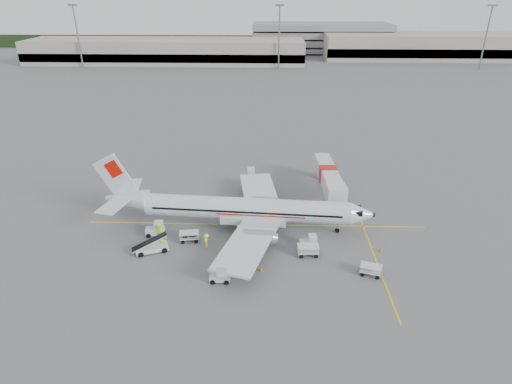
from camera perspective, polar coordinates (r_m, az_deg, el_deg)
ground at (r=56.14m, az=-0.06°, el=-4.38°), size 360.00×360.00×0.00m
stripe_lead at (r=56.13m, az=-0.06°, el=-4.38°), size 44.00×0.20×0.01m
stripe_cross at (r=50.91m, az=15.80°, el=-8.99°), size 0.20×20.00×0.01m
terminal_west at (r=184.79m, az=-11.85°, el=17.92°), size 110.00×22.00×9.00m
terminal_east at (r=206.56m, az=22.17°, el=17.58°), size 90.00×26.00×10.00m
parking_garage at (r=210.88m, az=8.63°, el=19.77°), size 62.00×24.00×14.00m
treeline at (r=224.92m, az=1.42°, el=19.36°), size 300.00×3.00×6.00m
mast_west at (r=182.03m, az=-22.64°, el=18.54°), size 3.20×1.20×22.00m
mast_center at (r=167.42m, az=3.10°, el=19.87°), size 3.20×1.20×22.00m
mast_east at (r=184.86m, az=28.28°, el=17.60°), size 3.20×1.20×22.00m
aircraft at (r=53.27m, az=-1.26°, el=-0.42°), size 35.90×29.08×9.40m
jet_bridge at (r=64.47m, az=9.49°, el=1.53°), size 3.85×16.18×4.21m
belt_loader at (r=51.57m, az=-13.82°, el=-6.46°), size 5.32×3.54×2.70m
tug_fore at (r=51.55m, az=7.01°, el=-6.55°), size 2.20×1.39×1.62m
tug_mid at (r=45.96m, az=-4.83°, el=-10.90°), size 2.17×1.25×1.67m
tug_aft at (r=55.01m, az=-13.33°, el=-4.77°), size 2.48×1.66×1.78m
cart_loaded_a at (r=54.10m, az=-0.31°, el=-4.88°), size 2.54×1.69×1.24m
cart_loaded_b at (r=53.11m, az=-8.88°, el=-5.88°), size 2.50×1.70×1.22m
cart_empty_a at (r=50.21m, az=6.96°, el=-7.75°), size 2.54×1.62×1.27m
cart_empty_b at (r=48.42m, az=15.05°, el=-10.04°), size 2.56×1.95×1.18m
cone_nose at (r=52.70m, az=16.28°, el=-7.39°), size 0.35×0.35×0.57m
cone_port at (r=67.67m, az=0.96°, el=1.48°), size 0.44×0.44×0.71m
cone_stbd at (r=47.53m, az=0.66°, el=-10.19°), size 0.37×0.37×0.60m
crew_a at (r=53.03m, az=-2.35°, el=-5.28°), size 0.75×0.74×1.74m
crew_b at (r=54.11m, az=-12.77°, el=-5.19°), size 1.13×1.17×1.90m
crew_c at (r=51.54m, az=-6.61°, el=-6.44°), size 0.78×1.20×1.76m
crew_d at (r=52.33m, az=-12.43°, el=-6.32°), size 1.10×1.09×1.87m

